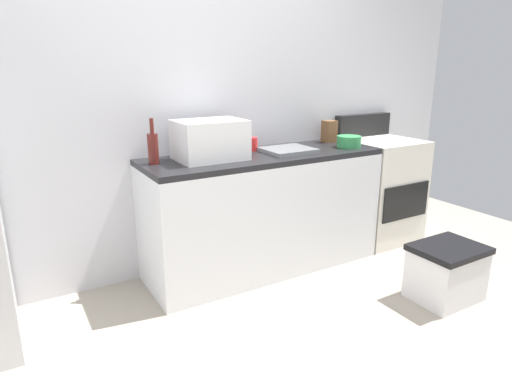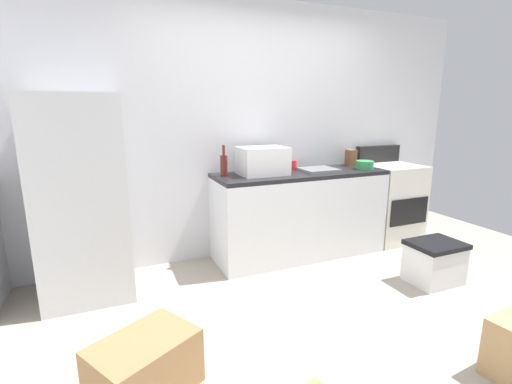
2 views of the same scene
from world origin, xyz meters
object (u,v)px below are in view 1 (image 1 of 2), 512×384
object	(u,v)px
microwave	(210,140)
coffee_mug	(252,144)
stove_oven	(379,188)
knife_block	(329,131)
wine_bottle	(153,147)
mixing_bowl	(349,142)
storage_bin	(446,272)

from	to	relation	value
microwave	coffee_mug	bearing A→B (deg)	17.89
stove_oven	knife_block	distance (m)	0.72
wine_bottle	mixing_bowl	bearing A→B (deg)	-7.00
coffee_mug	storage_bin	size ratio (longest dim) A/B	0.22
coffee_mug	knife_block	size ratio (longest dim) A/B	0.56
stove_oven	knife_block	world-z (taller)	stove_oven
wine_bottle	mixing_bowl	distance (m)	1.54
stove_oven	wine_bottle	size ratio (longest dim) A/B	3.67
wine_bottle	knife_block	size ratio (longest dim) A/B	1.67
wine_bottle	coffee_mug	xyz separation A→B (m)	(0.79, 0.08, -0.06)
microwave	mixing_bowl	xyz separation A→B (m)	(1.14, -0.13, -0.09)
wine_bottle	storage_bin	size ratio (longest dim) A/B	0.65
stove_oven	coffee_mug	world-z (taller)	stove_oven
coffee_mug	stove_oven	bearing A→B (deg)	-6.97
storage_bin	microwave	bearing A→B (deg)	138.69
mixing_bowl	storage_bin	bearing A→B (deg)	-85.41
wine_bottle	knife_block	world-z (taller)	wine_bottle
stove_oven	mixing_bowl	size ratio (longest dim) A/B	5.79
coffee_mug	wine_bottle	bearing A→B (deg)	-174.29
microwave	mixing_bowl	distance (m)	1.15
wine_bottle	knife_block	xyz separation A→B (m)	(1.55, 0.09, -0.02)
knife_block	mixing_bowl	distance (m)	0.28
stove_oven	knife_block	bearing A→B (deg)	161.39
coffee_mug	mixing_bowl	distance (m)	0.78
microwave	coffee_mug	xyz separation A→B (m)	(0.41, 0.13, -0.09)
knife_block	storage_bin	size ratio (longest dim) A/B	0.39
stove_oven	microwave	size ratio (longest dim) A/B	2.39
mixing_bowl	storage_bin	distance (m)	1.20
mixing_bowl	stove_oven	bearing A→B (deg)	13.13
wine_bottle	storage_bin	xyz separation A→B (m)	(1.60, -1.12, -0.82)
storage_bin	knife_block	bearing A→B (deg)	92.31
wine_bottle	knife_block	distance (m)	1.55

